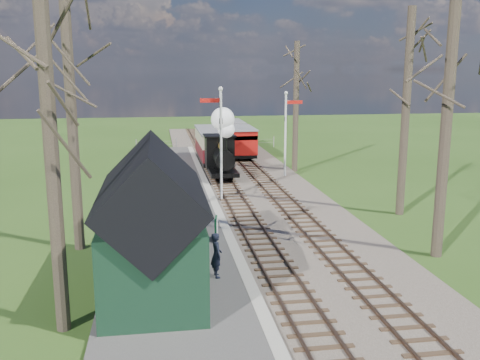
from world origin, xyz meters
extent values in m
plane|color=#2E4E18|center=(0.00, 0.00, 0.00)|extent=(140.00, 140.00, 0.00)
ellipsoid|color=#385B23|center=(-25.00, 60.00, -14.76)|extent=(57.60, 36.00, 16.20)
ellipsoid|color=#385B23|center=(10.00, 65.00, -18.04)|extent=(70.40, 44.00, 19.80)
ellipsoid|color=#385B23|center=(35.00, 58.00, -13.12)|extent=(51.20, 32.00, 14.40)
ellipsoid|color=#385B23|center=(-8.00, 70.00, -16.40)|extent=(64.00, 40.00, 18.00)
cube|color=brown|center=(1.30, 22.00, 0.05)|extent=(8.00, 60.00, 0.10)
cube|color=brown|center=(-0.50, 22.00, 0.14)|extent=(0.07, 60.00, 0.12)
cube|color=brown|center=(0.50, 22.00, 0.14)|extent=(0.07, 60.00, 0.12)
cube|color=#38281C|center=(0.00, 22.00, 0.10)|extent=(1.60, 60.00, 0.09)
cube|color=brown|center=(2.10, 22.00, 0.14)|extent=(0.07, 60.00, 0.12)
cube|color=brown|center=(3.10, 22.00, 0.14)|extent=(0.07, 60.00, 0.12)
cube|color=#38281C|center=(2.60, 22.00, 0.10)|extent=(1.60, 60.00, 0.09)
cube|color=#474442|center=(-3.50, 14.00, 0.10)|extent=(5.00, 44.00, 0.20)
cube|color=#B2AD9E|center=(-1.20, 14.00, 0.10)|extent=(0.40, 44.00, 0.21)
cube|color=black|center=(-4.30, 4.00, 1.50)|extent=(3.00, 6.00, 2.60)
cube|color=black|center=(-4.30, 4.00, 3.35)|extent=(3.25, 6.30, 3.25)
cube|color=black|center=(-2.78, 3.00, 1.20)|extent=(0.06, 1.20, 2.00)
cylinder|color=silver|center=(-0.70, 16.00, 3.00)|extent=(0.14, 0.14, 6.00)
sphere|color=silver|center=(-0.70, 16.00, 6.10)|extent=(0.24, 0.24, 0.24)
cube|color=#B7140F|center=(-1.25, 16.00, 5.50)|extent=(1.10, 0.08, 0.22)
cube|color=black|center=(-0.70, 16.00, 4.40)|extent=(0.18, 0.06, 0.30)
cylinder|color=silver|center=(4.30, 22.00, 2.75)|extent=(0.14, 0.14, 5.50)
sphere|color=silver|center=(4.30, 22.00, 5.60)|extent=(0.24, 0.24, 0.24)
cube|color=#B7140F|center=(4.85, 22.00, 5.00)|extent=(1.10, 0.08, 0.22)
cube|color=black|center=(4.30, 22.00, 3.90)|extent=(0.18, 0.06, 0.30)
cylinder|color=#382D23|center=(-6.80, 2.00, 4.50)|extent=(0.39, 0.39, 9.00)
cylinder|color=#382D23|center=(-7.30, 9.00, 5.50)|extent=(0.41, 0.41, 11.00)
cylinder|color=#382D23|center=(6.50, 6.00, 6.00)|extent=(0.42, 0.42, 12.00)
cylinder|color=#382D23|center=(7.80, 12.00, 5.00)|extent=(0.40, 0.40, 10.00)
cylinder|color=#382D23|center=(5.50, 24.00, 4.50)|extent=(0.39, 0.39, 9.00)
cube|color=slate|center=(0.30, 36.00, 0.75)|extent=(12.60, 0.02, 0.01)
cube|color=slate|center=(0.30, 36.00, 0.45)|extent=(12.60, 0.02, 0.02)
cylinder|color=slate|center=(0.30, 36.00, 0.50)|extent=(0.08, 0.08, 1.00)
cube|color=black|center=(0.00, 21.68, 0.66)|extent=(1.76, 4.13, 0.26)
cylinder|color=black|center=(0.00, 21.06, 1.59)|extent=(1.14, 2.68, 1.14)
cube|color=black|center=(0.00, 22.92, 1.70)|extent=(1.86, 1.65, 2.06)
cylinder|color=black|center=(0.00, 20.03, 2.52)|extent=(0.29, 0.29, 0.83)
sphere|color=gold|center=(0.00, 21.37, 2.32)|extent=(0.54, 0.54, 0.54)
sphere|color=white|center=(0.10, 20.03, 3.50)|extent=(1.03, 1.03, 1.03)
sphere|color=white|center=(-0.10, 20.13, 4.12)|extent=(1.45, 1.45, 1.45)
cylinder|color=black|center=(-0.50, 20.44, 0.53)|extent=(0.10, 0.66, 0.66)
cylinder|color=black|center=(0.50, 20.44, 0.53)|extent=(0.10, 0.66, 0.66)
cube|color=black|center=(0.00, 27.68, 0.56)|extent=(1.96, 7.23, 0.31)
cube|color=maroon|center=(0.00, 27.68, 1.18)|extent=(2.06, 7.23, 0.93)
cube|color=beige|center=(0.00, 27.68, 2.11)|extent=(2.06, 7.23, 0.93)
cube|color=slate|center=(0.00, 27.68, 2.63)|extent=(2.17, 7.43, 0.12)
cube|color=black|center=(2.60, 29.98, 0.52)|extent=(1.76, 4.63, 0.28)
cube|color=#A0110D|center=(2.60, 29.98, 1.08)|extent=(1.85, 4.63, 0.83)
cube|color=beige|center=(2.60, 29.98, 1.91)|extent=(1.85, 4.63, 0.83)
cube|color=slate|center=(2.60, 29.98, 2.37)|extent=(1.94, 4.81, 0.11)
cube|color=black|center=(2.60, 35.48, 0.52)|extent=(1.76, 4.63, 0.28)
cube|color=#A0110D|center=(2.60, 35.48, 1.08)|extent=(1.85, 4.63, 0.83)
cube|color=beige|center=(2.60, 35.48, 1.91)|extent=(1.85, 4.63, 0.83)
cube|color=slate|center=(2.60, 35.48, 2.37)|extent=(1.94, 4.81, 0.11)
cube|color=#0E4323|center=(-1.81, 8.62, 0.70)|extent=(0.19, 0.68, 1.00)
cube|color=silver|center=(-1.76, 8.61, 0.70)|extent=(0.12, 0.58, 0.81)
cube|color=#49301A|center=(-2.97, 6.62, 0.40)|extent=(0.83, 1.28, 0.05)
cube|color=#49301A|center=(-3.11, 6.68, 0.64)|extent=(0.55, 1.15, 0.53)
cube|color=#49301A|center=(-2.83, 6.09, 0.29)|extent=(0.05, 0.05, 0.18)
cube|color=#49301A|center=(-3.10, 7.15, 0.29)|extent=(0.05, 0.05, 0.18)
imported|color=black|center=(-2.22, 4.70, 0.97)|extent=(0.44, 0.61, 1.55)
camera|label=1|loc=(-4.04, -12.33, 7.10)|focal=40.00mm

